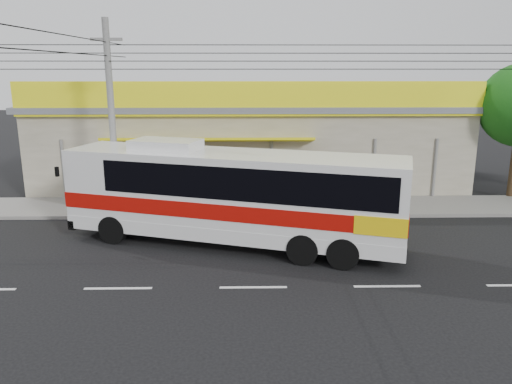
% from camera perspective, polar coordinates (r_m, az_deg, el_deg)
% --- Properties ---
extents(ground, '(120.00, 120.00, 0.00)m').
position_cam_1_polar(ground, '(17.36, -0.42, -7.36)').
color(ground, black).
rests_on(ground, ground).
extents(sidewalk, '(30.00, 3.20, 0.15)m').
position_cam_1_polar(sidewalk, '(23.03, -0.59, -1.70)').
color(sidewalk, slate).
rests_on(sidewalk, ground).
extents(lane_markings, '(50.00, 0.12, 0.01)m').
position_cam_1_polar(lane_markings, '(15.07, -0.32, -10.86)').
color(lane_markings, silver).
rests_on(lane_markings, ground).
extents(storefront_building, '(22.60, 9.20, 5.70)m').
position_cam_1_polar(storefront_building, '(27.99, -0.71, 5.81)').
color(storefront_building, gray).
rests_on(storefront_building, ground).
extents(coach_bus, '(12.46, 6.20, 3.78)m').
position_cam_1_polar(coach_bus, '(17.86, -2.16, 0.05)').
color(coach_bus, silver).
rests_on(coach_bus, ground).
extents(motorbike_red, '(1.98, 1.17, 0.98)m').
position_cam_1_polar(motorbike_red, '(22.24, -13.40, -1.16)').
color(motorbike_red, maroon).
rests_on(motorbike_red, sidewalk).
extents(motorbike_dark, '(1.63, 1.07, 0.95)m').
position_cam_1_polar(motorbike_dark, '(25.40, -19.15, 0.31)').
color(motorbike_dark, black).
rests_on(motorbike_dark, sidewalk).
extents(utility_pole, '(34.00, 14.00, 8.21)m').
position_cam_1_polar(utility_pole, '(21.07, -16.61, 14.69)').
color(utility_pole, '#5D5D5A').
rests_on(utility_pole, ground).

